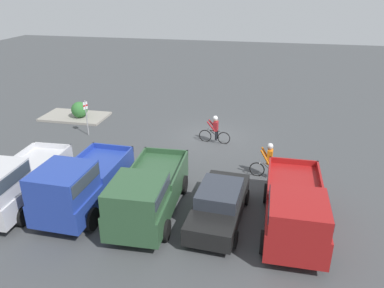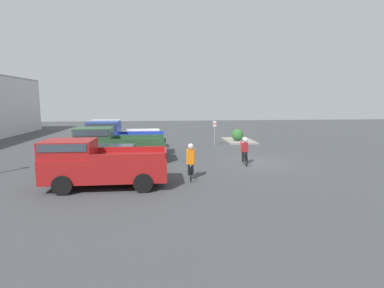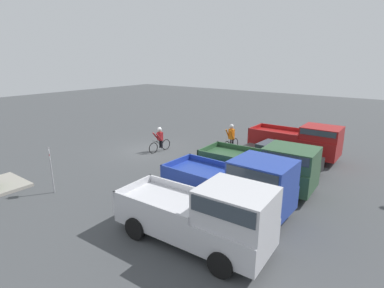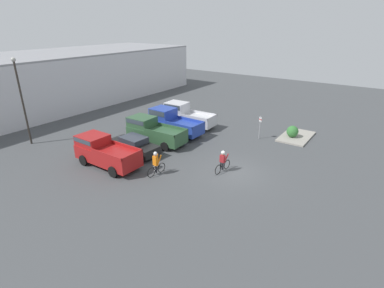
{
  "view_description": "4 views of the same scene",
  "coord_description": "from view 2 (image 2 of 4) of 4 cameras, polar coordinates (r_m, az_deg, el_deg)",
  "views": [
    {
      "loc": [
        -3.28,
        20.76,
        8.67
      ],
      "look_at": [
        0.32,
        3.97,
        1.2
      ],
      "focal_mm": 35.0,
      "sensor_mm": 36.0,
      "label": 1
    },
    {
      "loc": [
        -18.02,
        5.94,
        3.89
      ],
      "look_at": [
        0.32,
        3.97,
        1.2
      ],
      "focal_mm": 28.0,
      "sensor_mm": 36.0,
      "label": 2
    },
    {
      "loc": [
        13.87,
        14.05,
        6.01
      ],
      "look_at": [
        0.32,
        3.97,
        1.2
      ],
      "focal_mm": 28.0,
      "sensor_mm": 36.0,
      "label": 3
    },
    {
      "loc": [
        -17.76,
        -8.61,
        10.24
      ],
      "look_at": [
        0.32,
        3.97,
        1.2
      ],
      "focal_mm": 28.0,
      "sensor_mm": 36.0,
      "label": 4
    }
  ],
  "objects": [
    {
      "name": "ground_plane",
      "position": [
        19.37,
        11.89,
        -3.47
      ],
      "size": [
        80.0,
        80.0,
        0.0
      ],
      "primitive_type": "plane",
      "color": "#424447"
    },
    {
      "name": "pickup_truck_0",
      "position": [
        14.06,
        -17.51,
        -3.41
      ],
      "size": [
        2.27,
        5.35,
        2.17
      ],
      "color": "maroon",
      "rests_on": "ground_plane"
    },
    {
      "name": "sedan_0",
      "position": [
        16.79,
        -14.5,
        -2.79
      ],
      "size": [
        2.13,
        4.65,
        1.47
      ],
      "color": "black",
      "rests_on": "ground_plane"
    },
    {
      "name": "pickup_truck_1",
      "position": [
        19.5,
        -14.68,
        -0.08
      ],
      "size": [
        2.43,
        5.56,
        2.22
      ],
      "color": "#2D5133",
      "rests_on": "ground_plane"
    },
    {
      "name": "pickup_truck_2",
      "position": [
        22.27,
        -13.72,
        1.21
      ],
      "size": [
        2.39,
        5.44,
        2.39
      ],
      "color": "#233D9E",
      "rests_on": "ground_plane"
    },
    {
      "name": "pickup_truck_3",
      "position": [
        25.05,
        -13.71,
        1.87
      ],
      "size": [
        2.36,
        5.48,
        2.34
      ],
      "color": "silver",
      "rests_on": "ground_plane"
    },
    {
      "name": "cyclist_0",
      "position": [
        18.65,
        10.03,
        -1.17
      ],
      "size": [
        1.87,
        0.5,
        1.68
      ],
      "color": "black",
      "rests_on": "ground_plane"
    },
    {
      "name": "cyclist_1",
      "position": [
        14.9,
        -0.25,
        -3.16
      ],
      "size": [
        1.74,
        0.49,
        1.81
      ],
      "color": "black",
      "rests_on": "ground_plane"
    },
    {
      "name": "fire_lane_sign",
      "position": [
        26.0,
        4.33,
        2.65
      ],
      "size": [
        0.16,
        0.28,
        2.21
      ],
      "color": "#9E9EA3",
      "rests_on": "ground_plane"
    },
    {
      "name": "curb_island",
      "position": [
        29.07,
        8.84,
        0.66
      ],
      "size": [
        4.37,
        2.55,
        0.15
      ],
      "primitive_type": "cube",
      "color": "gray",
      "rests_on": "ground_plane"
    },
    {
      "name": "shrub",
      "position": [
        28.42,
        8.65,
        1.74
      ],
      "size": [
        1.08,
        1.08,
        1.08
      ],
      "color": "#337033",
      "rests_on": "curb_island"
    }
  ]
}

